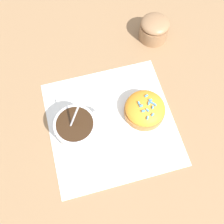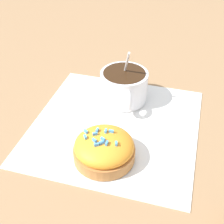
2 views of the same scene
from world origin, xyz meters
The scene contains 5 objects.
ground_plane centered at (0.00, 0.00, 0.00)m, with size 3.00×3.00×0.00m, color #93704C.
paper_napkin centered at (0.00, 0.00, 0.00)m, with size 0.30×0.29×0.00m.
coffee_cup centered at (0.08, -0.01, 0.03)m, with size 0.11×0.09×0.11m.
frosted_pastry centered at (-0.08, 0.00, 0.02)m, with size 0.09×0.09×0.05m.
sugar_bowl centered at (-0.18, -0.20, 0.03)m, with size 0.07×0.07×0.06m.
Camera 1 is at (0.07, 0.21, 0.55)m, focal length 42.00 mm.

